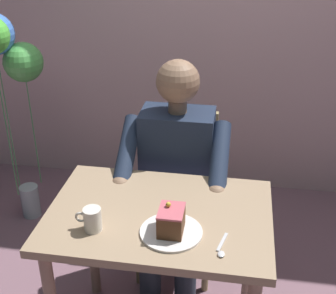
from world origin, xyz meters
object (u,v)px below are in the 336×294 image
(dining_table, at_px, (159,234))
(coffee_cup, at_px, (92,219))
(seated_person, at_px, (175,178))
(dessert_spoon, at_px, (222,248))
(cake_slice, at_px, (171,220))
(balloon_display, at_px, (6,60))
(chair, at_px, (179,186))

(dining_table, distance_m, coffee_cup, 0.32)
(dining_table, distance_m, seated_person, 0.44)
(dining_table, height_order, dessert_spoon, dessert_spoon)
(dining_table, xyz_separation_m, dessert_spoon, (-0.27, 0.19, 0.12))
(cake_slice, height_order, coffee_cup, cake_slice)
(seated_person, bearing_deg, coffee_cup, 68.65)
(coffee_cup, distance_m, balloon_display, 1.32)
(coffee_cup, relative_size, balloon_display, 0.08)
(chair, height_order, dessert_spoon, chair)
(balloon_display, bearing_deg, cake_slice, 138.36)
(seated_person, height_order, dessert_spoon, seated_person)
(seated_person, bearing_deg, chair, -90.00)
(seated_person, xyz_separation_m, dessert_spoon, (-0.27, 0.63, 0.11))
(dining_table, height_order, seated_person, seated_person)
(dessert_spoon, bearing_deg, seated_person, -67.14)
(cake_slice, bearing_deg, dessert_spoon, 161.96)
(chair, relative_size, dessert_spoon, 6.19)
(chair, height_order, cake_slice, chair)
(cake_slice, height_order, dessert_spoon, cake_slice)
(coffee_cup, bearing_deg, dining_table, -146.78)
(cake_slice, relative_size, balloon_display, 0.09)
(seated_person, relative_size, balloon_display, 0.91)
(chair, distance_m, coffee_cup, 0.85)
(dining_table, xyz_separation_m, chair, (0.00, -0.61, -0.15))
(dessert_spoon, height_order, balloon_display, balloon_display)
(dessert_spoon, relative_size, balloon_display, 0.11)
(coffee_cup, bearing_deg, balloon_display, -51.43)
(dining_table, distance_m, dessert_spoon, 0.35)
(chair, relative_size, balloon_display, 0.66)
(dining_table, height_order, coffee_cup, coffee_cup)
(dining_table, relative_size, seated_person, 0.75)
(seated_person, relative_size, dessert_spoon, 8.57)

